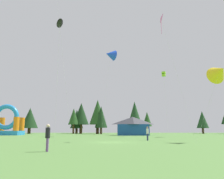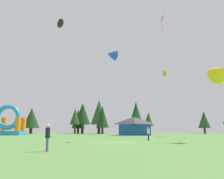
# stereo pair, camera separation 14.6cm
# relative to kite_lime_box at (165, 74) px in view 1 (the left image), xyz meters

# --- Properties ---
(ground_plane) EXTENTS (120.00, 120.00, 0.00)m
(ground_plane) POSITION_rel_kite_lime_box_xyz_m (-11.21, -21.11, -13.04)
(ground_plane) COLOR #5B8C42
(kite_lime_box) EXTENTS (1.77, 3.49, 13.56)m
(kite_lime_box) POSITION_rel_kite_lime_box_xyz_m (0.00, 0.00, 0.00)
(kite_lime_box) COLOR #8CD826
(kite_lime_box) RESTS_ON ground_plane
(kite_blue_delta) EXTENTS (3.47, 5.23, 18.63)m
(kite_blue_delta) POSITION_rel_kite_lime_box_xyz_m (-11.43, 0.16, 4.39)
(kite_blue_delta) COLOR blue
(kite_blue_delta) RESTS_ON ground_plane
(kite_pink_diamond) EXTENTS (5.86, 5.43, 17.36)m
(kite_pink_diamond) POSITION_rel_kite_lime_box_xyz_m (-4.21, -17.99, 3.62)
(kite_pink_diamond) COLOR #EA599E
(kite_pink_diamond) RESTS_ON ground_plane
(kite_yellow_delta) EXTENTS (4.56, 2.60, 9.54)m
(kite_yellow_delta) POSITION_rel_kite_lime_box_xyz_m (1.77, -21.61, -4.81)
(kite_yellow_delta) COLOR yellow
(kite_yellow_delta) RESTS_ON ground_plane
(kite_black_parafoil) EXTENTS (1.55, 4.25, 14.62)m
(kite_black_parafoil) POSITION_rel_kite_lime_box_xyz_m (-17.41, -22.14, 1.13)
(kite_black_parafoil) COLOR black
(kite_black_parafoil) RESTS_ON ground_plane
(person_left_edge) EXTENTS (0.44, 0.44, 1.88)m
(person_left_edge) POSITION_rel_kite_lime_box_xyz_m (-15.52, -32.37, -11.92)
(person_left_edge) COLOR #724C8C
(person_left_edge) RESTS_ON ground_plane
(person_near_camera) EXTENTS (0.39, 0.39, 1.81)m
(person_near_camera) POSITION_rel_kite_lime_box_xyz_m (-6.38, -17.50, -11.96)
(person_near_camera) COLOR navy
(person_near_camera) RESTS_ON ground_plane
(inflatable_blue_arch) EXTENTS (6.23, 4.70, 7.22)m
(inflatable_blue_arch) POSITION_rel_kite_lime_box_xyz_m (-35.87, 7.33, -10.44)
(inflatable_blue_arch) COLOR #268CD8
(inflatable_blue_arch) RESTS_ON ground_plane
(festival_tent) EXTENTS (7.10, 3.93, 4.25)m
(festival_tent) POSITION_rel_kite_lime_box_xyz_m (-6.20, 6.30, -10.92)
(festival_tent) COLOR #19478C
(festival_tent) RESTS_ON ground_plane
(tree_row_0) EXTENTS (5.06, 5.06, 7.74)m
(tree_row_0) POSITION_rel_kite_lime_box_xyz_m (-36.06, 22.80, -8.37)
(tree_row_0) COLOR #4C331E
(tree_row_0) RESTS_ON ground_plane
(tree_row_1) EXTENTS (3.20, 3.20, 7.58)m
(tree_row_1) POSITION_rel_kite_lime_box_xyz_m (-22.62, 22.18, -7.95)
(tree_row_1) COLOR #4C331E
(tree_row_1) RESTS_ON ground_plane
(tree_row_2) EXTENTS (4.08, 4.08, 7.37)m
(tree_row_2) POSITION_rel_kite_lime_box_xyz_m (-22.06, 24.83, -8.58)
(tree_row_2) COLOR #4C331E
(tree_row_2) RESTS_ON ground_plane
(tree_row_3) EXTENTS (4.84, 4.84, 9.40)m
(tree_row_3) POSITION_rel_kite_lime_box_xyz_m (-20.62, 23.88, -7.02)
(tree_row_3) COLOR #4C331E
(tree_row_3) RESTS_ON ground_plane
(tree_row_4) EXTENTS (4.82, 4.82, 9.98)m
(tree_row_4) POSITION_rel_kite_lime_box_xyz_m (-15.31, 20.60, -6.75)
(tree_row_4) COLOR #4C331E
(tree_row_4) RESTS_ON ground_plane
(tree_row_5) EXTENTS (3.64, 3.64, 7.98)m
(tree_row_5) POSITION_rel_kite_lime_box_xyz_m (-14.22, 19.35, -8.21)
(tree_row_5) COLOR #4C331E
(tree_row_5) RESTS_ON ground_plane
(tree_row_6) EXTENTS (4.25, 4.25, 9.52)m
(tree_row_6) POSITION_rel_kite_lime_box_xyz_m (-4.31, 20.98, -7.18)
(tree_row_6) COLOR #4C331E
(tree_row_6) RESTS_ON ground_plane
(tree_row_7) EXTENTS (2.68, 2.68, 6.28)m
(tree_row_7) POSITION_rel_kite_lime_box_xyz_m (-0.96, 18.93, -8.88)
(tree_row_7) COLOR #4C331E
(tree_row_7) RESTS_ON ground_plane
(tree_row_8) EXTENTS (3.63, 3.63, 6.84)m
(tree_row_8) POSITION_rel_kite_lime_box_xyz_m (16.76, 23.78, -8.82)
(tree_row_8) COLOR #4C331E
(tree_row_8) RESTS_ON ground_plane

